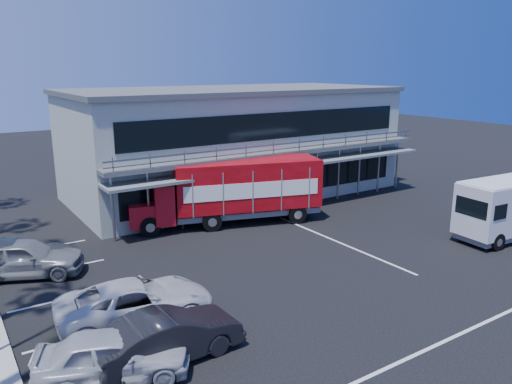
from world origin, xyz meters
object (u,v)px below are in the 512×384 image
red_truck (234,189)px  parked_car_b (168,336)px  parked_car_a (113,355)px  white_van (512,207)px

red_truck → parked_car_b: size_ratio=2.36×
parked_car_a → parked_car_b: parked_car_b is taller
red_truck → parked_car_a: bearing=-117.3°
red_truck → parked_car_a: 15.03m
white_van → parked_car_a: white_van is taller
red_truck → white_van: (10.75, -10.04, -0.32)m
white_van → parked_car_b: 19.53m
parked_car_a → parked_car_b: size_ratio=0.93×
white_van → parked_car_b: white_van is taller
red_truck → white_van: bearing=-26.0°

